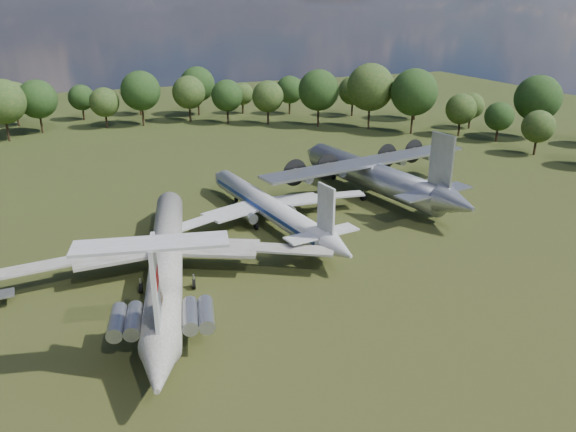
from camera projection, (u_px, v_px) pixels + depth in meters
name	position (u px, v px, depth m)	size (l,w,h in m)	color
ground	(185.00, 265.00, 67.59)	(300.00, 300.00, 0.00)	#224216
il62_airliner	(167.00, 263.00, 62.62)	(38.17, 49.62, 4.87)	beige
tu104_jet	(268.00, 211.00, 79.20)	(31.35, 41.80, 4.18)	silver
an12_transport	(372.00, 179.00, 90.61)	(38.44, 42.96, 5.65)	#A3A5AB
person_on_il62	(160.00, 297.00, 48.92)	(0.62, 0.41, 1.70)	#9C794F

